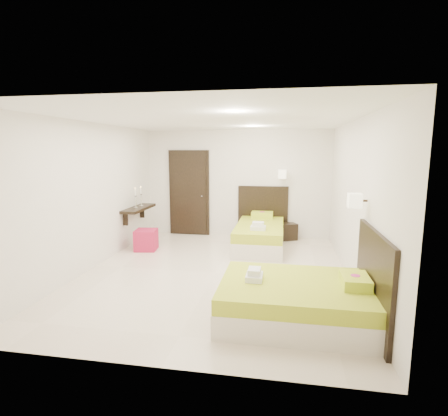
% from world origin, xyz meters
% --- Properties ---
extents(floor, '(5.50, 5.50, 0.00)m').
position_xyz_m(floor, '(0.00, 0.00, 0.00)').
color(floor, beige).
rests_on(floor, ground).
extents(bed_single, '(1.21, 2.02, 1.66)m').
position_xyz_m(bed_single, '(0.65, 1.82, 0.30)').
color(bed_single, beige).
rests_on(bed_single, ground).
extents(bed_double, '(1.87, 1.59, 1.54)m').
position_xyz_m(bed_double, '(1.38, -1.50, 0.28)').
color(bed_double, beige).
rests_on(bed_double, ground).
extents(nightstand, '(0.57, 0.54, 0.39)m').
position_xyz_m(nightstand, '(1.22, 2.59, 0.20)').
color(nightstand, black).
rests_on(nightstand, ground).
extents(ottoman, '(0.50, 0.50, 0.44)m').
position_xyz_m(ottoman, '(-1.74, 1.15, 0.22)').
color(ottoman, maroon).
rests_on(ottoman, ground).
extents(door, '(1.02, 0.15, 2.14)m').
position_xyz_m(door, '(-1.20, 2.70, 1.05)').
color(door, black).
rests_on(door, ground).
extents(console_shelf, '(0.35, 1.20, 0.78)m').
position_xyz_m(console_shelf, '(-2.08, 1.60, 0.82)').
color(console_shelf, black).
rests_on(console_shelf, ground).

